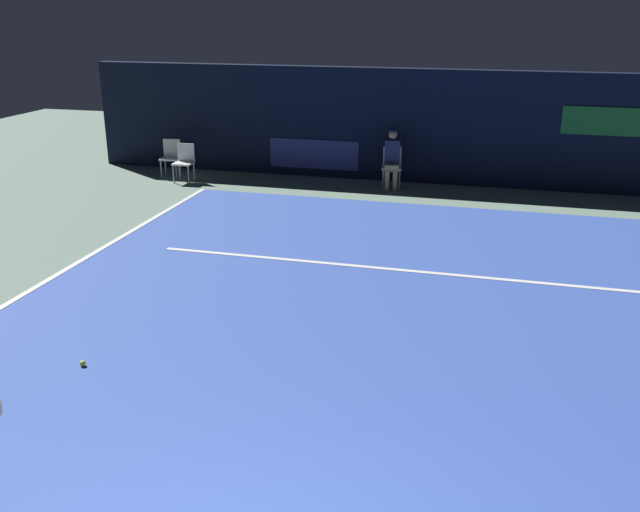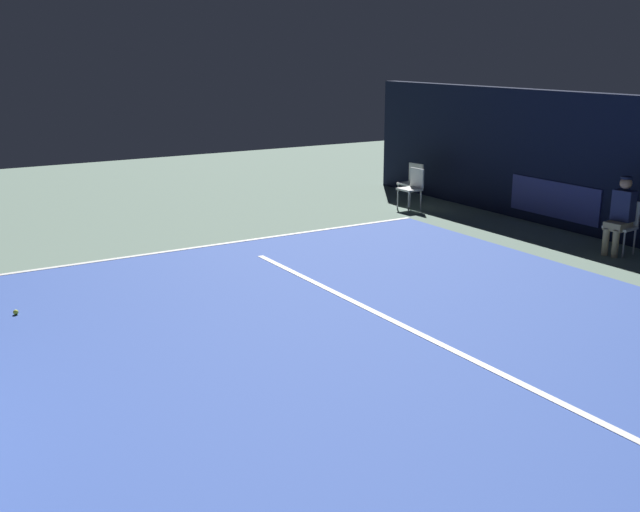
{
  "view_description": "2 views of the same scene",
  "coord_description": "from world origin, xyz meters",
  "px_view_note": "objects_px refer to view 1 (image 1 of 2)",
  "views": [
    {
      "loc": [
        1.49,
        -3.17,
        3.98
      ],
      "look_at": [
        -0.87,
        5.64,
        0.72
      ],
      "focal_mm": 39.75,
      "sensor_mm": 36.0,
      "label": 1
    },
    {
      "loc": [
        7.08,
        1.64,
        3.37
      ],
      "look_at": [
        -0.43,
        6.22,
        0.99
      ],
      "focal_mm": 43.04,
      "sensor_mm": 36.0,
      "label": 2
    }
  ],
  "objects_px": {
    "line_judge_on_chair": "(392,158)",
    "courtside_chair_near": "(184,160)",
    "tennis_ball": "(83,363)",
    "courtside_chair_far": "(171,156)"
  },
  "relations": [
    {
      "from": "line_judge_on_chair",
      "to": "courtside_chair_near",
      "type": "height_order",
      "value": "line_judge_on_chair"
    },
    {
      "from": "tennis_ball",
      "to": "courtside_chair_far",
      "type": "bearing_deg",
      "value": 110.1
    },
    {
      "from": "line_judge_on_chair",
      "to": "courtside_chair_far",
      "type": "height_order",
      "value": "line_judge_on_chair"
    },
    {
      "from": "courtside_chair_near",
      "to": "courtside_chair_far",
      "type": "bearing_deg",
      "value": 142.55
    },
    {
      "from": "line_judge_on_chair",
      "to": "tennis_ball",
      "type": "xyz_separation_m",
      "value": [
        -2.04,
        -9.33,
        -0.64
      ]
    },
    {
      "from": "line_judge_on_chair",
      "to": "courtside_chair_far",
      "type": "xyz_separation_m",
      "value": [
        -5.38,
        -0.21,
        -0.18
      ]
    },
    {
      "from": "courtside_chair_near",
      "to": "tennis_ball",
      "type": "relative_size",
      "value": 12.94
    },
    {
      "from": "line_judge_on_chair",
      "to": "courtside_chair_far",
      "type": "relative_size",
      "value": 1.5
    },
    {
      "from": "line_judge_on_chair",
      "to": "courtside_chair_far",
      "type": "bearing_deg",
      "value": -177.73
    },
    {
      "from": "line_judge_on_chair",
      "to": "courtside_chair_near",
      "type": "relative_size",
      "value": 1.5
    }
  ]
}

